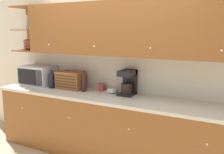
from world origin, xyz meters
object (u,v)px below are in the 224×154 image
object	(u,v)px
bowl_stack_on_counter	(112,90)
coffee_maker	(128,82)
microwave	(38,75)
bread_box	(71,80)
mug	(102,87)
second_wine_bottle	(84,82)
wine_bottle	(52,80)

from	to	relation	value
bowl_stack_on_counter	coffee_maker	size ratio (longest dim) A/B	0.47
microwave	coffee_maker	xyz separation A→B (m)	(1.59, 0.08, 0.02)
bread_box	bowl_stack_on_counter	distance (m)	0.70
bread_box	mug	world-z (taller)	bread_box
second_wine_bottle	wine_bottle	bearing A→B (deg)	-175.91
second_wine_bottle	bowl_stack_on_counter	xyz separation A→B (m)	(0.40, 0.12, -0.11)
bowl_stack_on_counter	wine_bottle	bearing A→B (deg)	-170.67
wine_bottle	bowl_stack_on_counter	size ratio (longest dim) A/B	1.78
bread_box	coffee_maker	bearing A→B (deg)	4.36
wine_bottle	bread_box	world-z (taller)	wine_bottle
wine_bottle	microwave	bearing A→B (deg)	166.12
microwave	bowl_stack_on_counter	world-z (taller)	microwave
wine_bottle	bread_box	bearing A→B (deg)	19.54
microwave	wine_bottle	distance (m)	0.38
microwave	mug	distance (m)	1.16
wine_bottle	coffee_maker	bearing A→B (deg)	8.07
mug	second_wine_bottle	bearing A→B (deg)	-139.23
second_wine_bottle	coffee_maker	xyz separation A→B (m)	(0.64, 0.13, 0.04)
mug	bowl_stack_on_counter	xyz separation A→B (m)	(0.20, -0.05, -0.02)
wine_bottle	mug	bearing A→B (deg)	15.12
coffee_maker	bread_box	bearing A→B (deg)	-175.64
microwave	bowl_stack_on_counter	xyz separation A→B (m)	(1.35, 0.07, -0.12)
bowl_stack_on_counter	coffee_maker	world-z (taller)	coffee_maker
microwave	coffee_maker	world-z (taller)	coffee_maker
wine_bottle	second_wine_bottle	size ratio (longest dim) A/B	0.93
wine_bottle	second_wine_bottle	bearing A→B (deg)	4.09
mug	coffee_maker	world-z (taller)	coffee_maker
mug	bowl_stack_on_counter	world-z (taller)	mug
mug	bowl_stack_on_counter	size ratio (longest dim) A/B	0.66
microwave	bread_box	world-z (taller)	microwave
microwave	bread_box	bearing A→B (deg)	0.87
bread_box	mug	bearing A→B (deg)	12.41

